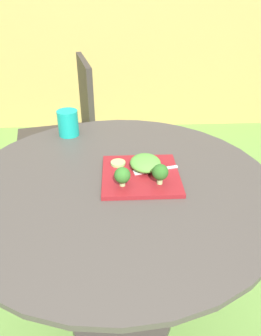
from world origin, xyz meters
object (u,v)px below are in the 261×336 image
(patio_chair, at_px, (70,126))
(drinking_glass, at_px, (69,124))
(salad_plate, at_px, (142,175))
(fork, at_px, (152,170))

(patio_chair, height_order, drinking_glass, patio_chair)
(salad_plate, distance_m, fork, 0.04)
(salad_plate, height_order, fork, fork)
(salad_plate, distance_m, drinking_glass, 0.44)
(patio_chair, bearing_deg, fork, -65.08)
(patio_chair, xyz_separation_m, fork, (0.39, -0.84, 0.20))
(salad_plate, bearing_deg, fork, 21.24)
(patio_chair, relative_size, salad_plate, 3.57)
(fork, bearing_deg, patio_chair, 114.92)
(patio_chair, bearing_deg, salad_plate, -67.54)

